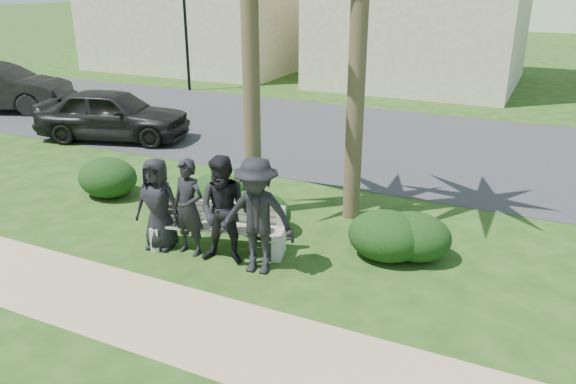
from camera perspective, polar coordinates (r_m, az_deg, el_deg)
name	(u,v)px	position (r m, az deg, el deg)	size (l,w,h in m)	color
ground	(221,258)	(9.39, -6.80, -6.72)	(160.00, 160.00, 0.00)	#1C3E11
footpath	(152,314)	(8.15, -13.65, -11.91)	(30.00, 1.60, 0.01)	tan
asphalt_street	(370,140)	(16.24, 8.36, 5.27)	(160.00, 8.00, 0.01)	#2D2D30
street_lamp	(185,15)	(23.36, -10.43, 17.26)	(0.36, 0.36, 4.29)	black
park_bench	(219,231)	(9.54, -7.02, -3.91)	(2.37, 1.08, 0.78)	#AAA08E
man_a	(158,204)	(9.63, -13.09, -1.20)	(0.78, 0.51, 1.59)	black
man_b	(189,208)	(9.32, -10.07, -1.56)	(0.60, 0.39, 1.64)	black
man_c	(225,211)	(8.92, -6.43, -1.90)	(0.87, 0.68, 1.79)	black
man_d	(257,216)	(8.57, -3.19, -2.50)	(1.21, 0.69, 1.87)	black
hedge_a	(108,176)	(12.39, -17.86, 1.52)	(1.30, 1.07, 0.85)	black
hedge_b	(217,193)	(11.07, -7.24, -0.07)	(1.21, 1.00, 0.79)	black
hedge_c	(248,207)	(10.54, -4.12, -1.54)	(0.96, 0.79, 0.63)	black
hedge_d	(260,212)	(10.14, -2.83, -2.07)	(1.15, 0.95, 0.75)	black
hedge_e	(414,235)	(9.43, 12.68, -4.30)	(1.22, 1.01, 0.80)	black
hedge_f	(386,234)	(9.33, 9.95, -4.25)	(1.27, 1.05, 0.83)	black
car_a	(113,114)	(16.69, -17.36, 7.54)	(1.71, 4.25, 1.45)	black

